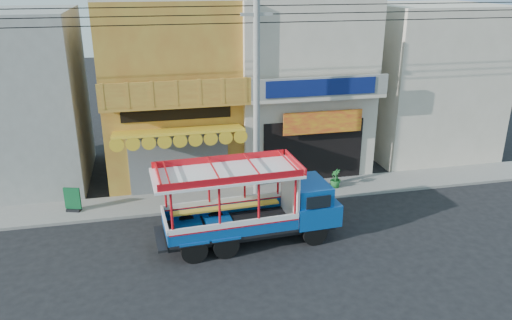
{
  "coord_description": "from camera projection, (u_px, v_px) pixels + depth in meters",
  "views": [
    {
      "loc": [
        -5.15,
        -15.12,
        9.0
      ],
      "look_at": [
        -1.2,
        2.5,
        2.23
      ],
      "focal_mm": 35.0,
      "sensor_mm": 36.0,
      "label": 1
    }
  ],
  "objects": [
    {
      "name": "utility_pole",
      "position": [
        260.0,
        84.0,
        19.1
      ],
      "size": [
        28.0,
        0.26,
        9.0
      ],
      "color": "gray",
      "rests_on": "ground"
    },
    {
      "name": "songthaew_truck",
      "position": [
        262.0,
        203.0,
        17.49
      ],
      "size": [
        6.5,
        2.45,
        2.98
      ],
      "color": "black",
      "rests_on": "ground"
    },
    {
      "name": "filler_building_right",
      "position": [
        424.0,
        80.0,
        25.85
      ],
      "size": [
        6.0,
        6.0,
        7.6
      ],
      "primitive_type": "cube",
      "color": "beige",
      "rests_on": "ground"
    },
    {
      "name": "shophouse_right",
      "position": [
        296.0,
        80.0,
        24.27
      ],
      "size": [
        6.0,
        6.75,
        8.24
      ],
      "color": "beige",
      "rests_on": "ground"
    },
    {
      "name": "party_pilaster",
      "position": [
        248.0,
        101.0,
        20.85
      ],
      "size": [
        0.35,
        0.3,
        8.0
      ],
      "primitive_type": "cube",
      "color": "beige",
      "rests_on": "ground"
    },
    {
      "name": "shophouse_left",
      "position": [
        171.0,
        86.0,
        23.04
      ],
      "size": [
        6.0,
        7.5,
        8.24
      ],
      "color": "#A86525",
      "rests_on": "ground"
    },
    {
      "name": "potted_plant_c",
      "position": [
        336.0,
        178.0,
        21.94
      ],
      "size": [
        0.5,
        0.5,
        0.84
      ],
      "primitive_type": "imported",
      "rotation": [
        0.0,
        0.0,
        4.65
      ],
      "color": "#1B5F25",
      "rests_on": "sidewalk"
    },
    {
      "name": "green_sign",
      "position": [
        73.0,
        201.0,
        19.74
      ],
      "size": [
        0.64,
        0.44,
        0.99
      ],
      "color": "black",
      "rests_on": "sidewalk"
    },
    {
      "name": "ground",
      "position": [
        303.0,
        239.0,
        18.03
      ],
      "size": [
        90.0,
        90.0,
        0.0
      ],
      "primitive_type": "plane",
      "color": "black",
      "rests_on": "ground"
    },
    {
      "name": "filler_building_left",
      "position": [
        10.0,
        100.0,
        21.75
      ],
      "size": [
        6.0,
        6.0,
        7.6
      ],
      "primitive_type": "cube",
      "color": "gray",
      "rests_on": "ground"
    },
    {
      "name": "sidewalk",
      "position": [
        275.0,
        193.0,
        21.66
      ],
      "size": [
        30.0,
        2.0,
        0.12
      ],
      "primitive_type": "cube",
      "color": "slate",
      "rests_on": "ground"
    },
    {
      "name": "potted_plant_a",
      "position": [
        295.0,
        183.0,
        21.37
      ],
      "size": [
        1.05,
        1.1,
        0.94
      ],
      "primitive_type": "imported",
      "rotation": [
        0.0,
        0.0,
        1.05
      ],
      "color": "#1B5F25",
      "rests_on": "sidewalk"
    }
  ]
}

